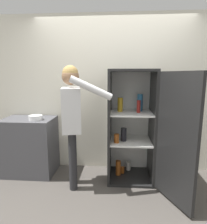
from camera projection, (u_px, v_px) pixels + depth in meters
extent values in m
plane|color=#4C4742|center=(110.00, 200.00, 2.59)|extent=(12.00, 12.00, 0.00)
cube|color=silver|center=(113.00, 94.00, 3.32)|extent=(7.00, 0.06, 2.55)
cube|color=black|center=(130.00, 176.00, 3.17)|extent=(0.68, 0.63, 0.04)
cube|color=black|center=(132.00, 71.00, 2.86)|extent=(0.68, 0.63, 0.04)
cube|color=white|center=(130.00, 121.00, 3.31)|extent=(0.68, 0.03, 1.60)
cube|color=black|center=(110.00, 125.00, 3.04)|extent=(0.04, 0.63, 1.60)
cube|color=black|center=(152.00, 126.00, 2.99)|extent=(0.03, 0.63, 1.60)
cube|color=white|center=(130.00, 141.00, 3.06)|extent=(0.61, 0.56, 0.02)
cube|color=white|center=(131.00, 113.00, 2.98)|extent=(0.61, 0.56, 0.02)
cube|color=black|center=(176.00, 140.00, 2.38)|extent=(0.33, 0.63, 1.60)
cylinder|color=#B78C1E|center=(120.00, 105.00, 3.00)|extent=(0.08, 0.08, 0.21)
cylinder|color=black|center=(124.00, 135.00, 2.99)|extent=(0.09, 0.09, 0.20)
cylinder|color=maroon|center=(139.00, 106.00, 2.91)|extent=(0.05, 0.05, 0.18)
cylinder|color=beige|center=(128.00, 166.00, 3.32)|extent=(0.07, 0.07, 0.14)
cylinder|color=#9E4C19|center=(118.00, 168.00, 3.15)|extent=(0.08, 0.08, 0.23)
cylinder|color=teal|center=(140.00, 103.00, 3.04)|extent=(0.08, 0.08, 0.26)
cylinder|color=#9E4C19|center=(122.00, 170.00, 3.22)|extent=(0.06, 0.06, 0.10)
cylinder|color=#9E4C19|center=(116.00, 138.00, 2.92)|extent=(0.08, 0.08, 0.13)
cylinder|color=#262628|center=(73.00, 156.00, 2.93)|extent=(0.11, 0.11, 0.84)
cylinder|color=#262628|center=(73.00, 161.00, 2.76)|extent=(0.11, 0.11, 0.84)
cube|color=silver|center=(71.00, 110.00, 2.72)|extent=(0.33, 0.48, 0.59)
sphere|color=#8C6647|center=(70.00, 76.00, 2.64)|extent=(0.23, 0.23, 0.23)
sphere|color=#AD894C|center=(70.00, 73.00, 2.63)|extent=(0.21, 0.21, 0.21)
cylinder|color=silver|center=(72.00, 109.00, 2.96)|extent=(0.09, 0.09, 0.56)
cylinder|color=silver|center=(91.00, 88.00, 2.46)|extent=(0.55, 0.20, 0.31)
cube|color=#4C4C51|center=(30.00, 146.00, 3.24)|extent=(0.79, 0.56, 0.91)
cylinder|color=white|center=(36.00, 118.00, 3.06)|extent=(0.20, 0.20, 0.07)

